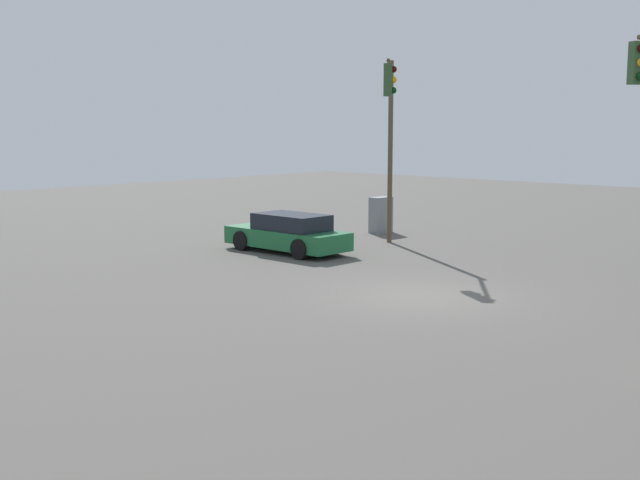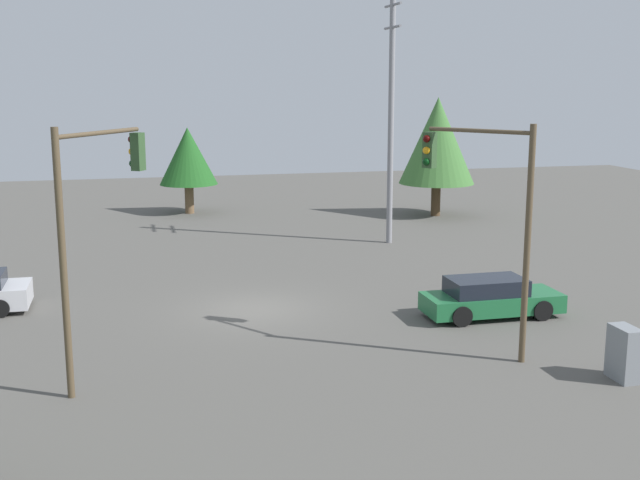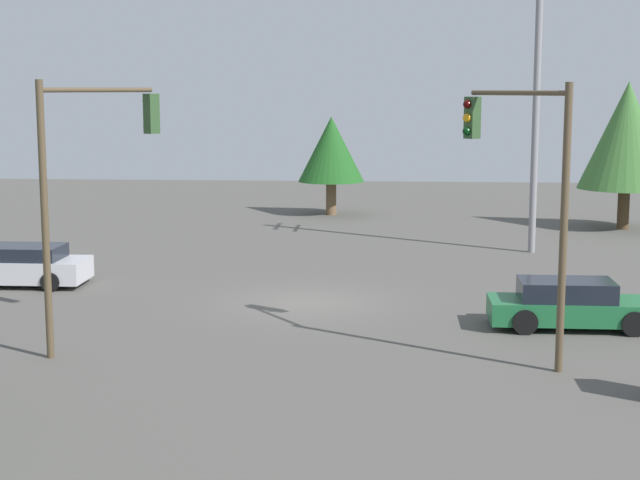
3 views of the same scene
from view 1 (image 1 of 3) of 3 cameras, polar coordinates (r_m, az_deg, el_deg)
The scene contains 4 objects.
ground_plane at distance 20.79m, azimuth 7.11°, elevation -3.96°, with size 80.00×80.00×0.00m, color #54514C.
sedan_green at distance 27.59m, azimuth -2.28°, elevation 0.46°, with size 1.85×4.63×1.34m.
traffic_signal_cross at distance 28.56m, azimuth 4.99°, elevation 8.50°, with size 2.91×2.26×6.68m.
electrical_cabinet at distance 32.74m, azimuth 4.35°, elevation 1.80°, with size 0.95×0.52×1.46m, color gray.
Camera 1 is at (-16.46, -11.95, 4.34)m, focal length 45.00 mm.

